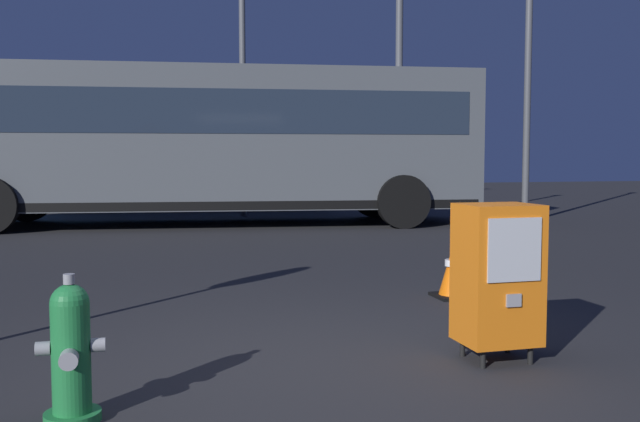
% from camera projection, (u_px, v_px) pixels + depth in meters
% --- Properties ---
extents(ground_plane, '(60.00, 60.00, 0.00)m').
position_uv_depth(ground_plane, '(324.00, 371.00, 4.37)').
color(ground_plane, '#262628').
extents(fire_hydrant, '(0.33, 0.32, 0.75)m').
position_uv_depth(fire_hydrant, '(71.00, 353.00, 3.50)').
color(fire_hydrant, '#1E7238').
rests_on(fire_hydrant, ground_plane).
extents(newspaper_box_primary, '(0.48, 0.42, 1.02)m').
position_uv_depth(newspaper_box_primary, '(497.00, 274.00, 4.56)').
color(newspaper_box_primary, black).
rests_on(newspaper_box_primary, ground_plane).
extents(traffic_cone, '(0.36, 0.36, 0.53)m').
position_uv_depth(traffic_cone, '(454.00, 270.00, 6.65)').
color(traffic_cone, black).
rests_on(traffic_cone, ground_plane).
extents(bus_near, '(10.73, 3.80, 3.00)m').
position_uv_depth(bus_near, '(205.00, 138.00, 13.83)').
color(bus_near, '#4C5156').
rests_on(bus_near, ground_plane).
extents(bus_far, '(10.71, 3.66, 3.00)m').
position_uv_depth(bus_far, '(127.00, 143.00, 18.19)').
color(bus_far, '#19519E').
rests_on(bus_far, ground_plane).
extents(street_light_near_left, '(0.32, 0.32, 7.20)m').
position_uv_depth(street_light_near_left, '(529.00, 15.00, 14.13)').
color(street_light_near_left, '#4C4F54').
rests_on(street_light_near_left, ground_plane).
extents(street_light_near_right, '(0.32, 0.32, 6.42)m').
position_uv_depth(street_light_near_right, '(399.00, 31.00, 13.59)').
color(street_light_near_right, '#4C4F54').
rests_on(street_light_near_right, ground_plane).
extents(street_light_far_right, '(0.32, 0.32, 8.27)m').
position_uv_depth(street_light_far_right, '(242.00, 3.00, 15.53)').
color(street_light_far_right, '#4C4F54').
rests_on(street_light_far_right, ground_plane).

